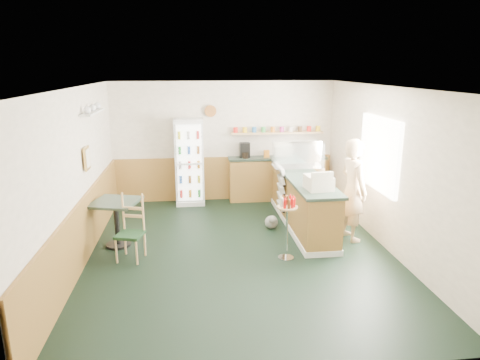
{
  "coord_description": "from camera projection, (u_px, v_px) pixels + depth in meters",
  "views": [
    {
      "loc": [
        -0.75,
        -6.59,
        3.0
      ],
      "look_at": [
        0.09,
        0.6,
        1.08
      ],
      "focal_mm": 32.0,
      "sensor_mm": 36.0,
      "label": 1
    }
  ],
  "objects": [
    {
      "name": "cafe_chair",
      "position": [
        130.0,
        225.0,
        6.82
      ],
      "size": [
        0.49,
        0.49,
        1.06
      ],
      "rotation": [
        0.0,
        0.0,
        -0.28
      ],
      "color": "black",
      "rests_on": "ground"
    },
    {
      "name": "drinks_fridge",
      "position": [
        189.0,
        162.0,
        9.48
      ],
      "size": [
        0.63,
        0.53,
        1.91
      ],
      "color": "silver",
      "rests_on": "ground"
    },
    {
      "name": "display_case",
      "position": [
        298.0,
        156.0,
        8.49
      ],
      "size": [
        0.97,
        0.51,
        0.55
      ],
      "color": "silver",
      "rests_on": "service_counter"
    },
    {
      "name": "ground",
      "position": [
        239.0,
        251.0,
        7.19
      ],
      "size": [
        6.0,
        6.0,
        0.0
      ],
      "primitive_type": "plane",
      "color": "black",
      "rests_on": "ground"
    },
    {
      "name": "shopkeeper",
      "position": [
        353.0,
        190.0,
        7.49
      ],
      "size": [
        0.55,
        0.68,
        1.82
      ],
      "primitive_type": "imported",
      "rotation": [
        0.0,
        0.0,
        1.77
      ],
      "color": "tan",
      "rests_on": "ground"
    },
    {
      "name": "room_envelope",
      "position": [
        221.0,
        154.0,
        7.47
      ],
      "size": [
        5.04,
        6.02,
        2.72
      ],
      "color": "silver",
      "rests_on": "ground"
    },
    {
      "name": "newspaper_rack",
      "position": [
        281.0,
        189.0,
        8.44
      ],
      "size": [
        0.09,
        0.44,
        0.87
      ],
      "color": "black",
      "rests_on": "ground"
    },
    {
      "name": "cafe_table",
      "position": [
        116.0,
        214.0,
        7.26
      ],
      "size": [
        0.91,
        0.91,
        0.81
      ],
      "rotation": [
        0.0,
        0.0,
        -0.28
      ],
      "color": "black",
      "rests_on": "ground"
    },
    {
      "name": "dog_doorstop",
      "position": [
        272.0,
        222.0,
        8.14
      ],
      "size": [
        0.25,
        0.32,
        0.3
      ],
      "rotation": [
        0.0,
        0.0,
        0.43
      ],
      "color": "gray",
      "rests_on": "ground"
    },
    {
      "name": "cash_register",
      "position": [
        319.0,
        183.0,
        7.14
      ],
      "size": [
        0.44,
        0.46,
        0.24
      ],
      "primitive_type": "cube",
      "rotation": [
        0.0,
        0.0,
        0.09
      ],
      "color": "beige",
      "rests_on": "service_counter"
    },
    {
      "name": "condiment_stand",
      "position": [
        287.0,
        217.0,
        6.74
      ],
      "size": [
        0.33,
        0.33,
        1.03
      ],
      "rotation": [
        0.0,
        0.0,
        0.3
      ],
      "color": "silver",
      "rests_on": "ground"
    },
    {
      "name": "back_counter",
      "position": [
        276.0,
        176.0,
        9.87
      ],
      "size": [
        2.24,
        0.42,
        1.69
      ],
      "color": "#AC7A37",
      "rests_on": "ground"
    },
    {
      "name": "service_counter",
      "position": [
        302.0,
        203.0,
        8.25
      ],
      "size": [
        0.68,
        3.01,
        1.01
      ],
      "color": "#AC7A37",
      "rests_on": "ground"
    }
  ]
}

